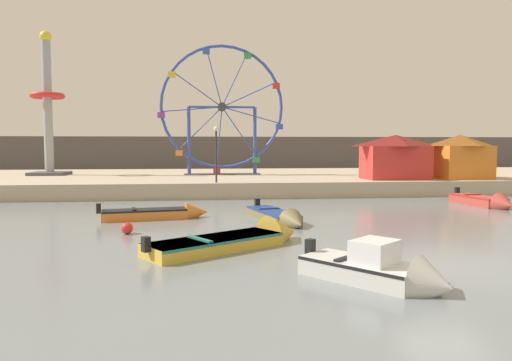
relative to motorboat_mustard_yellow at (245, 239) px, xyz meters
name	(u,v)px	position (x,y,z in m)	size (l,w,h in m)	color
ground_plane	(444,264)	(5.41, -3.09, -0.22)	(240.00, 240.00, 0.00)	slate
quay_promenade	(285,180)	(5.41, 23.45, 0.28)	(110.00, 19.27, 1.01)	#B7A88E
distant_town_skyline	(260,155)	(5.41, 41.12, 1.98)	(140.00, 3.00, 4.40)	#564C47
motorboat_mustard_yellow	(245,239)	(0.00, 0.00, 0.00)	(5.66, 4.43, 1.40)	gold
motorboat_olive_wood	(280,217)	(1.97, 4.68, 0.00)	(2.27, 5.19, 1.10)	olive
motorboat_orange_hull	(161,213)	(-3.29, 6.32, 0.03)	(5.01, 1.86, 1.06)	orange
motorboat_faded_red	(486,201)	(14.10, 8.81, 0.06)	(1.78, 4.59, 1.23)	#B24238
motorboat_pale_grey	(384,271)	(2.93, -4.91, 0.11)	(3.41, 3.71, 1.44)	silver
ferris_wheel_blue_frame	(222,110)	(0.17, 23.18, 6.02)	(10.08, 1.20, 10.42)	#334CA8
drop_tower_steel_tower	(48,111)	(-13.63, 24.15, 5.85)	(2.80, 2.80, 11.36)	#999EA3
carnival_booth_orange_canopy	(460,156)	(16.87, 16.62, 2.41)	(4.19, 3.74, 3.11)	orange
carnival_booth_red_striped	(395,156)	(12.01, 16.47, 2.40)	(4.83, 3.07, 3.09)	red
promenade_lamp_near	(216,145)	(-0.55, 14.58, 3.14)	(0.32, 0.32, 3.56)	#2D2D33
mooring_buoy_orange	(127,228)	(-4.25, 2.58, 0.00)	(0.44, 0.44, 0.44)	red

